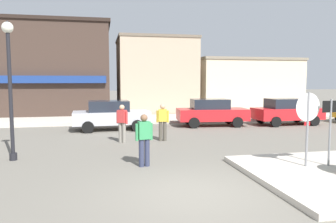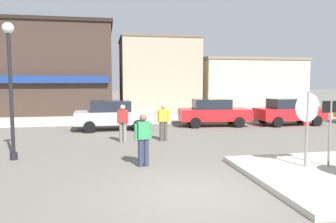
# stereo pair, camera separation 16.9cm
# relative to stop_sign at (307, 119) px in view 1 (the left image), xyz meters

# --- Properties ---
(ground_plane) EXTENTS (160.00, 160.00, 0.00)m
(ground_plane) POSITION_rel_stop_sign_xyz_m (-3.71, -1.20, -1.52)
(ground_plane) COLOR #6B665B
(kerb_far) EXTENTS (80.00, 4.00, 0.15)m
(kerb_far) POSITION_rel_stop_sign_xyz_m (-3.71, 13.15, -1.44)
(kerb_far) COLOR beige
(kerb_far) RESTS_ON ground
(stop_sign) EXTENTS (0.82, 0.11, 2.30)m
(stop_sign) POSITION_rel_stop_sign_xyz_m (0.00, 0.00, 0.00)
(stop_sign) COLOR gray
(stop_sign) RESTS_ON ground
(one_way_sign) EXTENTS (0.60, 0.08, 2.10)m
(one_way_sign) POSITION_rel_stop_sign_xyz_m (0.68, -0.09, -0.19)
(one_way_sign) COLOR gray
(one_way_sign) RESTS_ON ground
(lamp_post) EXTENTS (0.36, 0.36, 4.54)m
(lamp_post) POSITION_rel_stop_sign_xyz_m (-8.68, 3.10, 1.44)
(lamp_post) COLOR black
(lamp_post) RESTS_ON ground
(parked_car_nearest) EXTENTS (4.06, 1.99, 1.56)m
(parked_car_nearest) POSITION_rel_stop_sign_xyz_m (-5.30, 9.23, -0.71)
(parked_car_nearest) COLOR #B7B7BC
(parked_car_nearest) RESTS_ON ground
(parked_car_second) EXTENTS (4.13, 2.13, 1.56)m
(parked_car_second) POSITION_rel_stop_sign_xyz_m (0.47, 9.63, -0.71)
(parked_car_second) COLOR red
(parked_car_second) RESTS_ON ground
(parked_car_third) EXTENTS (4.03, 1.93, 1.56)m
(parked_car_third) POSITION_rel_stop_sign_xyz_m (5.03, 9.25, -0.71)
(parked_car_third) COLOR red
(parked_car_third) RESTS_ON ground
(pedestrian_crossing_near) EXTENTS (0.56, 0.29, 1.61)m
(pedestrian_crossing_near) POSITION_rel_stop_sign_xyz_m (-3.19, 5.54, -0.65)
(pedestrian_crossing_near) COLOR #4C473D
(pedestrian_crossing_near) RESTS_ON ground
(pedestrian_crossing_far) EXTENTS (0.49, 0.40, 1.61)m
(pedestrian_crossing_far) POSITION_rel_stop_sign_xyz_m (-4.94, 5.50, -0.65)
(pedestrian_crossing_far) COLOR gray
(pedestrian_crossing_far) RESTS_ON ground
(pedestrian_kerb_side) EXTENTS (0.56, 0.28, 1.61)m
(pedestrian_kerb_side) POSITION_rel_stop_sign_xyz_m (-4.54, 1.45, -0.65)
(pedestrian_kerb_side) COLOR #2D334C
(pedestrian_kerb_side) RESTS_ON ground
(building_corner_shop) EXTENTS (9.49, 8.15, 6.93)m
(building_corner_shop) POSITION_rel_stop_sign_xyz_m (-9.80, 18.98, 1.95)
(building_corner_shop) COLOR #3D2D26
(building_corner_shop) RESTS_ON ground
(building_storefront_left_near) EXTENTS (6.07, 5.68, 5.99)m
(building_storefront_left_near) POSITION_rel_stop_sign_xyz_m (-1.44, 18.09, 1.48)
(building_storefront_left_near) COLOR tan
(building_storefront_left_near) RESTS_ON ground
(building_storefront_left_mid) EXTENTS (8.67, 8.14, 4.46)m
(building_storefront_left_mid) POSITION_rel_stop_sign_xyz_m (6.29, 19.46, 0.72)
(building_storefront_left_mid) COLOR beige
(building_storefront_left_mid) RESTS_ON ground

